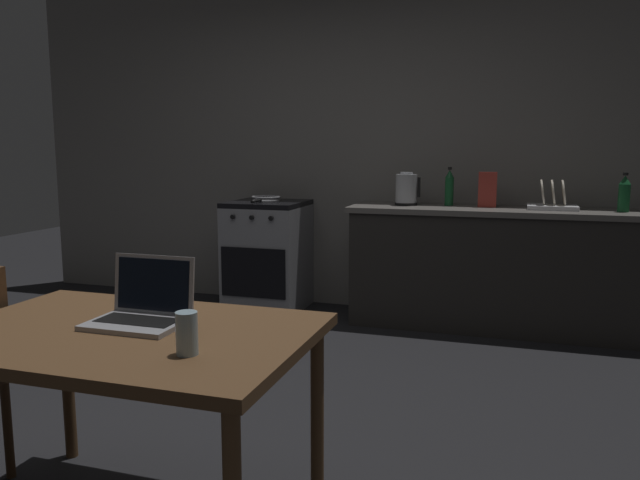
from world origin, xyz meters
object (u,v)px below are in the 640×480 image
object	(u,v)px
stove_oven	(268,255)
electric_kettle	(406,189)
cereal_box	(487,190)
frying_pan	(266,199)
dining_table	(127,350)
drinking_glass	(187,333)
dish_rack	(552,203)
bottle	(624,193)
laptop	(142,311)
bottle_b	(449,187)

from	to	relation	value
stove_oven	electric_kettle	xyz separation A→B (m)	(1.14, 0.00, 0.57)
cereal_box	frying_pan	bearing A→B (deg)	-178.37
dining_table	drinking_glass	world-z (taller)	drinking_glass
electric_kettle	dish_rack	size ratio (longest dim) A/B	0.74
bottle	frying_pan	size ratio (longest dim) A/B	0.65
drinking_glass	dining_table	bearing A→B (deg)	153.61
dining_table	stove_oven	bearing A→B (deg)	103.43
laptop	bottle_b	xyz separation A→B (m)	(0.74, 2.96, 0.26)
bottle	electric_kettle	bearing A→B (deg)	178.09
laptop	frying_pan	world-z (taller)	laptop
dining_table	laptop	distance (m)	0.14
stove_oven	laptop	world-z (taller)	laptop
frying_pan	dish_rack	distance (m)	2.18
frying_pan	bottle_b	distance (m)	1.46
laptop	frying_pan	distance (m)	2.94
dish_rack	drinking_glass	bearing A→B (deg)	-110.27
bottle_b	electric_kettle	bearing A→B (deg)	-165.63
laptop	dish_rack	world-z (taller)	dish_rack
dining_table	bottle_b	bearing A→B (deg)	76.21
cereal_box	stove_oven	bearing A→B (deg)	-179.26
laptop	drinking_glass	world-z (taller)	laptop
bottle	drinking_glass	distance (m)	3.47
cereal_box	laptop	bearing A→B (deg)	-109.35
bottle_b	cereal_box	bearing A→B (deg)	-12.02
laptop	bottle_b	bearing A→B (deg)	79.87
bottle	drinking_glass	world-z (taller)	bottle
stove_oven	frying_pan	world-z (taller)	frying_pan
bottle_b	drinking_glass	bearing A→B (deg)	-97.49
stove_oven	bottle_b	bearing A→B (deg)	3.25
stove_oven	drinking_glass	size ratio (longest dim) A/B	6.91
cereal_box	bottle_b	size ratio (longest dim) A/B	0.89
bottle_b	dining_table	bearing A→B (deg)	-103.79
laptop	electric_kettle	bearing A→B (deg)	85.46
bottle	drinking_glass	xyz separation A→B (m)	(-1.60, -3.07, -0.23)
stove_oven	bottle_b	size ratio (longest dim) A/B	3.10
drinking_glass	cereal_box	world-z (taller)	cereal_box
dish_rack	bottle_b	bearing A→B (deg)	173.76
bottle	drinking_glass	bearing A→B (deg)	-117.57
dish_rack	bottle	bearing A→B (deg)	-6.32
frying_pan	cereal_box	distance (m)	1.74
drinking_glass	cereal_box	bearing A→B (deg)	77.39
bottle	cereal_box	world-z (taller)	bottle
cereal_box	bottle_b	xyz separation A→B (m)	(-0.28, 0.06, 0.01)
frying_pan	bottle_b	world-z (taller)	bottle_b
electric_kettle	drinking_glass	world-z (taller)	electric_kettle
dish_rack	frying_pan	bearing A→B (deg)	-179.23
drinking_glass	cereal_box	size ratio (longest dim) A/B	0.50
drinking_glass	bottle	bearing A→B (deg)	62.43
electric_kettle	bottle_b	world-z (taller)	bottle_b
cereal_box	dish_rack	size ratio (longest dim) A/B	0.76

